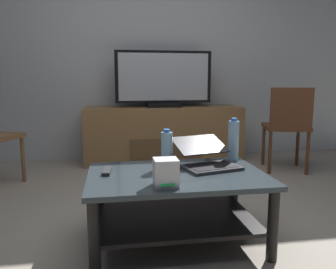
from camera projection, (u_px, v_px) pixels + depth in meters
name	position (u px, v px, depth m)	size (l,w,h in m)	color
ground_plane	(178.00, 228.00, 2.25)	(7.68, 7.68, 0.00)	#9E9384
back_wall	(145.00, 45.00, 4.17)	(6.40, 0.12, 2.80)	silver
coffee_table	(177.00, 195.00, 2.01)	(1.04, 0.69, 0.43)	#2D383D
media_cabinet	(164.00, 134.00, 4.06)	(1.86, 0.50, 0.65)	olive
television	(164.00, 80.00, 3.94)	(1.13, 0.20, 0.65)	black
dining_chair	(288.00, 124.00, 3.55)	(0.54, 0.54, 0.90)	#59331E
laptop	(207.00, 158.00, 2.13)	(0.42, 0.45, 0.17)	#333338
router_box	(166.00, 173.00, 1.73)	(0.12, 0.12, 0.15)	silver
water_bottle_near	(167.00, 149.00, 2.12)	(0.07, 0.07, 0.24)	#99C6E5
water_bottle_far	(233.00, 140.00, 2.29)	(0.07, 0.07, 0.29)	#99C6E5
cell_phone	(170.00, 174.00, 1.95)	(0.07, 0.14, 0.01)	black
tv_remote	(107.00, 171.00, 2.00)	(0.04, 0.16, 0.02)	#2D2D30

